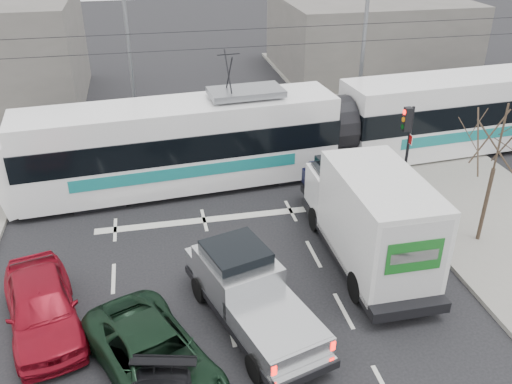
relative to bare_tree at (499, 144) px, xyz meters
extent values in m
plane|color=black|center=(-7.60, -2.50, -3.79)|extent=(120.00, 120.00, 0.00)
cube|color=#33302D|center=(-7.60, 7.50, -3.78)|extent=(60.00, 1.60, 0.03)
cube|color=#68625E|center=(4.40, 21.50, -1.29)|extent=(12.00, 10.00, 5.00)
cylinder|color=#47382B|center=(0.00, 0.00, -2.27)|extent=(0.14, 0.14, 2.75)
cylinder|color=#47382B|center=(0.00, 0.00, 0.23)|extent=(0.07, 0.07, 2.25)
cylinder|color=black|center=(-1.00, 4.00, -1.84)|extent=(0.12, 0.12, 3.60)
cube|color=black|center=(-1.20, 4.00, -0.54)|extent=(0.28, 0.28, 0.95)
cylinder|color=#FF0C07|center=(-1.35, 4.00, -0.24)|extent=(0.06, 0.20, 0.20)
cylinder|color=orange|center=(-1.35, 4.00, -0.54)|extent=(0.06, 0.20, 0.20)
cylinder|color=#05330C|center=(-1.35, 4.00, -0.84)|extent=(0.06, 0.20, 0.20)
cube|color=white|center=(-1.02, 3.85, -1.34)|extent=(0.02, 0.30, 0.40)
cylinder|color=slate|center=(-0.10, 11.50, 0.71)|extent=(0.20, 0.20, 9.00)
cylinder|color=slate|center=(-11.60, 13.50, 0.71)|extent=(0.20, 0.20, 9.00)
cylinder|color=black|center=(-7.60, 7.50, 1.71)|extent=(60.00, 0.03, 0.03)
cylinder|color=black|center=(-7.60, 7.50, 2.41)|extent=(60.00, 0.03, 0.03)
cube|color=white|center=(-9.81, 6.41, -2.77)|extent=(12.99, 3.76, 1.55)
cube|color=black|center=(-9.81, 6.41, -1.57)|extent=(13.05, 3.79, 1.06)
cube|color=white|center=(-9.81, 6.41, -0.61)|extent=(12.98, 3.66, 0.99)
cube|color=#177777|center=(-9.70, 5.06, -2.48)|extent=(8.93, 0.78, 0.49)
cube|color=white|center=(4.05, 7.60, -2.77)|extent=(12.99, 3.76, 1.55)
cube|color=black|center=(4.05, 7.60, -1.57)|extent=(13.05, 3.79, 1.06)
cube|color=white|center=(4.05, 7.60, -0.61)|extent=(12.98, 3.66, 0.99)
cube|color=#177777|center=(4.17, 6.25, -2.48)|extent=(8.93, 0.78, 0.49)
cylinder|color=black|center=(-2.88, 7.00, -1.78)|extent=(1.21, 2.65, 2.58)
cube|color=slate|center=(-7.04, 6.65, 0.10)|extent=(3.11, 1.86, 0.25)
cube|color=black|center=(-13.28, 6.12, -3.61)|extent=(2.18, 2.44, 0.36)
cube|color=black|center=(-4.96, 6.83, -3.61)|extent=(2.18, 2.44, 0.36)
cube|color=black|center=(-0.80, 7.18, -3.61)|extent=(2.18, 2.44, 0.36)
cube|color=black|center=(-8.63, -2.56, -3.27)|extent=(3.41, 5.86, 0.24)
cube|color=#AFB1B4|center=(-8.91, -1.60, -2.60)|extent=(2.46, 2.76, 1.10)
cube|color=black|center=(-8.94, -1.51, -2.02)|extent=(2.03, 2.06, 0.53)
cube|color=#AFB1B4|center=(-9.29, -0.33, -2.82)|extent=(2.02, 1.47, 0.53)
cube|color=#AFB1B4|center=(-8.28, -3.73, -2.88)|extent=(2.51, 2.92, 0.62)
cube|color=silver|center=(-7.87, -5.11, -3.14)|extent=(1.73, 0.67, 0.17)
cube|color=#FF0C07|center=(-8.70, -5.24, -2.79)|extent=(0.15, 0.11, 0.27)
cube|color=#FF0C07|center=(-7.09, -4.76, -2.79)|extent=(0.15, 0.11, 0.27)
cylinder|color=black|center=(-9.97, -1.11, -3.41)|extent=(0.47, 0.81, 0.76)
cylinder|color=black|center=(-8.29, -0.61, -3.41)|extent=(0.47, 0.81, 0.76)
cylinder|color=black|center=(-8.96, -4.51, -3.41)|extent=(0.47, 0.81, 0.76)
cylinder|color=black|center=(-7.28, -4.01, -3.41)|extent=(0.47, 0.81, 0.76)
cube|color=black|center=(-4.33, -0.19, -3.26)|extent=(2.37, 6.84, 0.34)
cube|color=white|center=(-4.34, 2.41, -2.43)|extent=(2.23, 1.65, 1.56)
cube|color=black|center=(-4.35, 2.55, -1.84)|extent=(1.93, 1.10, 0.59)
cube|color=silver|center=(-4.33, -0.87, -1.82)|extent=(2.36, 4.66, 2.88)
cube|color=silver|center=(-4.32, -3.17, -1.82)|extent=(2.06, 0.06, 2.53)
cube|color=#155F1C|center=(-4.32, -3.22, -1.59)|extent=(1.64, 0.03, 0.98)
cube|color=black|center=(-4.32, -3.40, -3.35)|extent=(2.11, 0.25, 0.18)
cylinder|color=black|center=(-5.37, 1.99, -3.35)|extent=(0.30, 0.88, 0.88)
cylinder|color=black|center=(-3.31, 2.00, -3.35)|extent=(0.30, 0.88, 0.88)
cylinder|color=black|center=(-5.35, -2.11, -3.30)|extent=(0.30, 0.98, 0.98)
cylinder|color=black|center=(-3.29, -2.10, -3.30)|extent=(0.30, 0.98, 0.98)
cube|color=black|center=(-4.02, 1.57, -3.19)|extent=(2.59, 5.70, 0.28)
cube|color=black|center=(-4.12, 2.56, -2.41)|extent=(2.22, 2.51, 1.27)
cube|color=black|center=(-4.13, 2.67, -1.75)|extent=(1.89, 1.82, 0.61)
cube|color=black|center=(-4.26, 3.88, -2.67)|extent=(2.03, 1.18, 0.61)
cube|color=black|center=(-3.90, 0.37, -2.74)|extent=(2.24, 2.67, 0.72)
cube|color=silver|center=(-3.76, -1.06, -3.04)|extent=(1.89, 0.39, 0.20)
cube|color=#590505|center=(-4.66, -1.04, -2.63)|extent=(0.16, 0.10, 0.31)
cube|color=#590505|center=(-2.87, -0.86, -2.63)|extent=(0.16, 0.10, 0.31)
cylinder|color=black|center=(-5.13, 3.24, -3.35)|extent=(0.40, 0.91, 0.88)
cylinder|color=black|center=(-3.27, 3.43, -3.35)|extent=(0.40, 0.91, 0.88)
cylinder|color=black|center=(-4.78, -0.28, -3.35)|extent=(0.40, 0.91, 0.88)
cylinder|color=black|center=(-2.91, -0.09, -3.35)|extent=(0.40, 0.91, 0.88)
imported|color=black|center=(-11.44, -3.95, -3.11)|extent=(3.99, 5.42, 1.37)
imported|color=maroon|center=(-14.41, -1.44, -3.01)|extent=(2.92, 4.90, 1.56)
camera|label=1|loc=(-11.00, -14.13, 6.88)|focal=38.00mm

